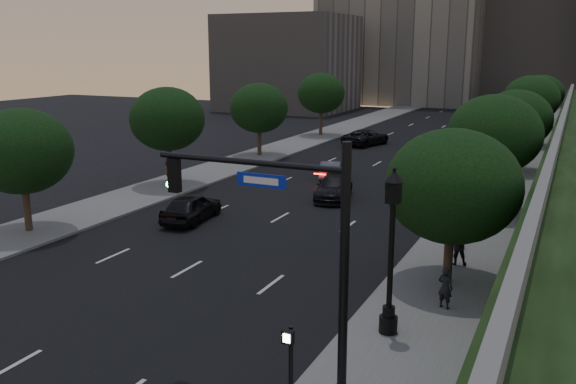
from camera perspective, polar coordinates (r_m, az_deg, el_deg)
The scene contains 28 objects.
ground at distance 22.79m, azimuth -16.70°, elevation -10.98°, with size 160.00×160.00×0.00m, color black.
road_surface at distance 48.29m, azimuth 7.62°, elevation 2.24°, with size 16.00×140.00×0.02m, color black.
sidewalk_right at distance 46.29m, azimuth 19.79°, elevation 1.17°, with size 4.50×140.00×0.15m, color slate.
sidewalk_left at distance 52.24m, azimuth -3.15°, elevation 3.24°, with size 4.50×140.00×0.15m, color slate.
parapet_wall at distance 43.48m, azimuth 24.22°, elevation 5.77°, with size 0.35×90.00×0.70m, color slate.
office_block_left at distance 111.09m, azimuth 10.97°, elevation 16.56°, with size 26.00×20.00×32.00m, color gray.
office_block_mid at distance 117.57m, azimuth 21.96°, elevation 14.21°, with size 22.00×18.00×26.00m, color gray.
office_block_filler at distance 94.28m, azimuth 0.00°, elevation 11.95°, with size 18.00×16.00×14.00m, color gray.
tree_right_a at distance 24.10m, azimuth 15.17°, elevation 0.53°, with size 5.20×5.20×6.24m.
tree_right_b at distance 35.74m, azimuth 18.74°, elevation 5.12°, with size 5.20×5.20×6.74m.
tree_right_c at distance 48.64m, azimuth 20.58°, elevation 6.38°, with size 5.20×5.20×6.24m.
tree_right_d at distance 62.51m, azimuth 21.80°, elevation 8.08°, with size 5.20×5.20×6.74m.
tree_right_e at distance 77.48m, azimuth 22.55°, elevation 8.47°, with size 5.20×5.20×6.24m.
tree_left_a at distance 32.86m, azimuth -23.68°, elevation 3.50°, with size 5.00×5.00×6.34m.
tree_left_b at distance 41.58m, azimuth -11.23°, elevation 6.70°, with size 5.00×5.00×6.71m.
tree_left_c at distance 52.58m, azimuth -2.73°, elevation 7.85°, with size 5.00×5.00×6.34m.
tree_left_d at distance 65.20m, azimuth 3.12°, elevation 9.22°, with size 5.00×5.00×6.71m.
traffic_signal_mast at distance 15.71m, azimuth 1.49°, elevation -7.10°, with size 5.68×0.56×7.00m.
street_lamp at distance 19.64m, azimuth 9.60°, elevation -6.28°, with size 0.64×0.64×5.62m.
pedestrian_signal at distance 15.67m, azimuth 0.19°, elevation -15.63°, with size 0.30×0.33×2.50m.
sedan_near_left at distance 33.40m, azimuth -9.03°, elevation -1.41°, with size 1.84×4.58×1.56m, color black.
sedan_mid_left at distance 43.82m, azimuth 4.05°, elevation 2.07°, with size 1.41×4.03×1.33m, color #5B5C63.
sedan_far_left at distance 59.80m, azimuth 7.31°, elevation 5.09°, with size 2.54×5.51×1.53m, color black.
sedan_near_right at distance 38.03m, azimuth 4.31°, elevation 0.43°, with size 2.03×4.98×1.45m, color black.
sedan_far_right at distance 54.54m, azimuth 16.84°, elevation 3.90°, with size 1.93×4.79×1.63m, color slate.
pedestrian_a at distance 22.47m, azimuth 14.50°, elevation -8.66°, with size 0.55×0.36×1.52m, color black.
pedestrian_b at distance 26.95m, azimuth 15.58°, elevation -4.74°, with size 0.87×0.67×1.78m, color black.
pedestrian_c at distance 29.29m, azimuth 15.46°, elevation -3.22°, with size 1.08×0.45×1.85m, color black.
Camera 1 is at (14.30, -15.21, 9.13)m, focal length 38.00 mm.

